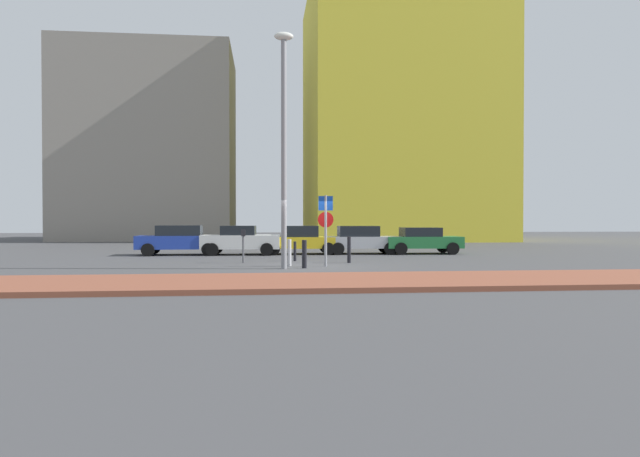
{
  "coord_description": "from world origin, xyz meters",
  "views": [
    {
      "loc": [
        -1.5,
        -20.64,
        1.76
      ],
      "look_at": [
        0.83,
        1.95,
        1.43
      ],
      "focal_mm": 30.46,
      "sensor_mm": 36.0,
      "label": 1
    }
  ],
  "objects_px": {
    "traffic_bollard_far": "(349,250)",
    "traffic_bollard_edge": "(304,254)",
    "parked_car_silver": "(361,239)",
    "parking_sign_post": "(326,222)",
    "traffic_bollard_near": "(289,253)",
    "parked_car_yellow": "(300,240)",
    "parking_meter": "(243,241)",
    "parked_car_blue": "(180,239)",
    "parked_car_green": "(422,240)",
    "street_lamp": "(284,133)",
    "parked_car_white": "(241,240)",
    "traffic_bollard_mid": "(295,251)"
  },
  "relations": [
    {
      "from": "parked_car_blue",
      "to": "parked_car_yellow",
      "type": "xyz_separation_m",
      "value": [
        6.17,
        0.04,
        -0.04
      ]
    },
    {
      "from": "parked_car_silver",
      "to": "traffic_bollard_far",
      "type": "bearing_deg",
      "value": -104.66
    },
    {
      "from": "parked_car_blue",
      "to": "traffic_bollard_mid",
      "type": "bearing_deg",
      "value": -40.5
    },
    {
      "from": "parked_car_yellow",
      "to": "traffic_bollard_edge",
      "type": "distance_m",
      "value": 8.39
    },
    {
      "from": "parked_car_blue",
      "to": "traffic_bollard_far",
      "type": "xyz_separation_m",
      "value": [
        7.8,
        -6.01,
        -0.25
      ]
    },
    {
      "from": "parked_car_green",
      "to": "parking_meter",
      "type": "height_order",
      "value": "parked_car_green"
    },
    {
      "from": "parked_car_yellow",
      "to": "traffic_bollard_edge",
      "type": "relative_size",
      "value": 3.96
    },
    {
      "from": "parked_car_silver",
      "to": "parking_meter",
      "type": "xyz_separation_m",
      "value": [
        -5.95,
        -5.6,
        0.13
      ]
    },
    {
      "from": "street_lamp",
      "to": "traffic_bollard_near",
      "type": "bearing_deg",
      "value": 77.97
    },
    {
      "from": "parked_car_white",
      "to": "traffic_bollard_edge",
      "type": "distance_m",
      "value": 8.62
    },
    {
      "from": "parked_car_white",
      "to": "parked_car_yellow",
      "type": "relative_size",
      "value": 0.98
    },
    {
      "from": "street_lamp",
      "to": "parked_car_white",
      "type": "bearing_deg",
      "value": 102.94
    },
    {
      "from": "traffic_bollard_near",
      "to": "traffic_bollard_edge",
      "type": "bearing_deg",
      "value": -62.82
    },
    {
      "from": "parked_car_silver",
      "to": "parking_sign_post",
      "type": "xyz_separation_m",
      "value": [
        -2.74,
        -7.71,
        0.94
      ]
    },
    {
      "from": "parking_meter",
      "to": "traffic_bollard_far",
      "type": "xyz_separation_m",
      "value": [
        4.38,
        -0.4,
        -0.36
      ]
    },
    {
      "from": "parked_car_blue",
      "to": "parked_car_silver",
      "type": "relative_size",
      "value": 1.07
    },
    {
      "from": "parking_sign_post",
      "to": "traffic_bollard_far",
      "type": "xyz_separation_m",
      "value": [
        1.17,
        1.71,
        -1.17
      ]
    },
    {
      "from": "parked_car_silver",
      "to": "parked_car_green",
      "type": "xyz_separation_m",
      "value": [
        3.23,
        -0.32,
        -0.04
      ]
    },
    {
      "from": "street_lamp",
      "to": "traffic_bollard_near",
      "type": "relative_size",
      "value": 8.3
    },
    {
      "from": "parked_car_yellow",
      "to": "parking_meter",
      "type": "distance_m",
      "value": 6.29
    },
    {
      "from": "parked_car_green",
      "to": "parking_sign_post",
      "type": "bearing_deg",
      "value": -128.96
    },
    {
      "from": "parked_car_silver",
      "to": "parking_sign_post",
      "type": "height_order",
      "value": "parking_sign_post"
    },
    {
      "from": "traffic_bollard_far",
      "to": "traffic_bollard_edge",
      "type": "bearing_deg",
      "value": -131.24
    },
    {
      "from": "traffic_bollard_mid",
      "to": "parking_meter",
      "type": "bearing_deg",
      "value": -159.52
    },
    {
      "from": "parking_sign_post",
      "to": "street_lamp",
      "type": "relative_size",
      "value": 0.32
    },
    {
      "from": "parked_car_yellow",
      "to": "parking_sign_post",
      "type": "relative_size",
      "value": 1.52
    },
    {
      "from": "parked_car_yellow",
      "to": "parking_meter",
      "type": "height_order",
      "value": "parked_car_yellow"
    },
    {
      "from": "parked_car_green",
      "to": "traffic_bollard_near",
      "type": "distance_m",
      "value": 10.16
    },
    {
      "from": "parked_car_white",
      "to": "traffic_bollard_near",
      "type": "distance_m",
      "value": 7.53
    },
    {
      "from": "parked_car_silver",
      "to": "traffic_bollard_mid",
      "type": "distance_m",
      "value": 6.09
    },
    {
      "from": "parked_car_yellow",
      "to": "parked_car_green",
      "type": "relative_size",
      "value": 1.02
    },
    {
      "from": "parked_car_blue",
      "to": "traffic_bollard_far",
      "type": "height_order",
      "value": "parked_car_blue"
    },
    {
      "from": "parking_sign_post",
      "to": "street_lamp",
      "type": "distance_m",
      "value": 3.71
    },
    {
      "from": "parked_car_white",
      "to": "traffic_bollard_far",
      "type": "distance_m",
      "value": 7.53
    },
    {
      "from": "parked_car_blue",
      "to": "parked_car_green",
      "type": "xyz_separation_m",
      "value": [
        12.6,
        -0.33,
        -0.06
      ]
    },
    {
      "from": "street_lamp",
      "to": "traffic_bollard_far",
      "type": "relative_size",
      "value": 7.89
    },
    {
      "from": "traffic_bollard_near",
      "to": "parked_car_blue",
      "type": "bearing_deg",
      "value": 125.56
    },
    {
      "from": "traffic_bollard_near",
      "to": "traffic_bollard_mid",
      "type": "bearing_deg",
      "value": 82.04
    },
    {
      "from": "parking_sign_post",
      "to": "parking_meter",
      "type": "distance_m",
      "value": 3.92
    },
    {
      "from": "street_lamp",
      "to": "traffic_bollard_near",
      "type": "xyz_separation_m",
      "value": [
        0.25,
        1.19,
        -4.42
      ]
    },
    {
      "from": "parked_car_white",
      "to": "parked_car_silver",
      "type": "bearing_deg",
      "value": 1.25
    },
    {
      "from": "parked_car_yellow",
      "to": "street_lamp",
      "type": "xyz_separation_m",
      "value": [
        -1.17,
        -8.59,
        4.19
      ]
    },
    {
      "from": "parked_car_blue",
      "to": "traffic_bollard_near",
      "type": "relative_size",
      "value": 4.18
    },
    {
      "from": "parked_car_blue",
      "to": "parked_car_silver",
      "type": "bearing_deg",
      "value": -0.06
    },
    {
      "from": "traffic_bollard_mid",
      "to": "parked_car_silver",
      "type": "bearing_deg",
      "value": 51.86
    },
    {
      "from": "parked_car_silver",
      "to": "parking_meter",
      "type": "height_order",
      "value": "parked_car_silver"
    },
    {
      "from": "parking_meter",
      "to": "street_lamp",
      "type": "relative_size",
      "value": 0.16
    },
    {
      "from": "parked_car_blue",
      "to": "street_lamp",
      "type": "height_order",
      "value": "street_lamp"
    },
    {
      "from": "street_lamp",
      "to": "traffic_bollard_far",
      "type": "bearing_deg",
      "value": 42.16
    },
    {
      "from": "traffic_bollard_near",
      "to": "traffic_bollard_far",
      "type": "distance_m",
      "value": 2.88
    }
  ]
}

